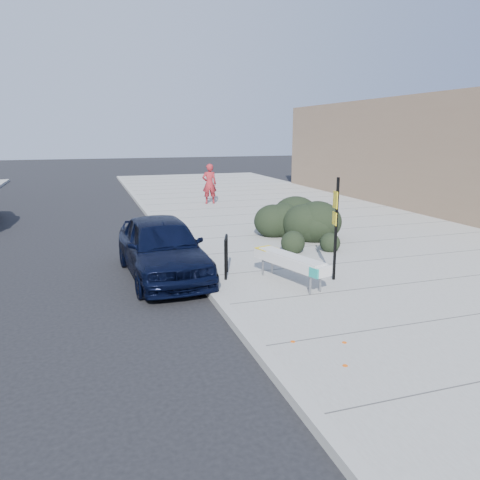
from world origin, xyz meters
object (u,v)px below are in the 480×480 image
at_px(bike_rack, 226,252).
at_px(sedan_navy, 162,247).
at_px(bench, 290,261).
at_px(sign_post, 336,222).
at_px(pedestrian, 209,184).

distance_m(bike_rack, sedan_navy, 1.67).
distance_m(bench, sedan_navy, 3.26).
xyz_separation_m(bike_rack, sign_post, (2.32, -1.09, 0.79)).
relative_size(bench, sedan_navy, 0.50).
relative_size(bench, bike_rack, 2.29).
bearing_deg(bike_rack, bench, -20.29).
height_order(sedan_navy, pedestrian, pedestrian).
bearing_deg(bench, pedestrian, 67.13).
bearing_deg(sedan_navy, bike_rack, -36.03).
xyz_separation_m(bench, sedan_navy, (-2.63, 1.93, 0.09)).
relative_size(sign_post, pedestrian, 1.25).
height_order(sign_post, pedestrian, sign_post).
relative_size(bike_rack, sign_post, 0.41).
relative_size(sign_post, sedan_navy, 0.54).
distance_m(sedan_navy, pedestrian, 11.44).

